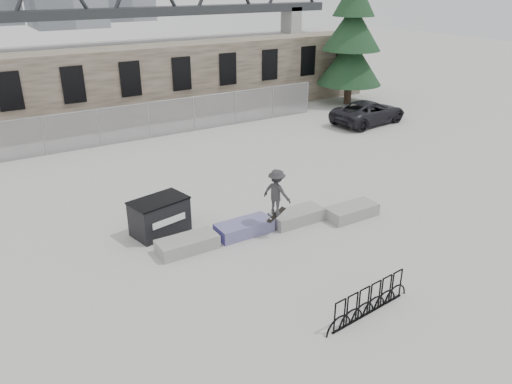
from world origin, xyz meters
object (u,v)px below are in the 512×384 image
planter_far_left (187,244)px  bike_rack (369,300)px  dumpster (160,216)px  spruce_tree (352,33)px  planter_offset (352,211)px  skateboarder (277,192)px  planter_center_right (297,216)px  planter_center_left (244,227)px  suv (369,112)px

planter_far_left → bike_rack: 6.25m
dumpster → spruce_tree: (18.69, 11.41, 4.15)m
planter_offset → skateboarder: bearing=173.9°
planter_offset → spruce_tree: bearing=49.1°
planter_center_right → dumpster: dumpster is taller
planter_center_left → dumpster: (-2.45, 1.63, 0.39)m
planter_far_left → skateboarder: bearing=-11.5°
planter_offset → planter_far_left: bearing=171.3°
planter_center_right → bike_rack: bike_rack is taller
suv → skateboarder: size_ratio=2.77×
planter_far_left → bike_rack: bike_rack is taller
planter_center_right → bike_rack: (-1.61, -5.43, 0.19)m
planter_far_left → planter_offset: (6.27, -0.96, 0.00)m
skateboarder → planter_far_left: bearing=54.9°
planter_offset → suv: suv is taller
planter_far_left → bike_rack: (2.67, -5.65, 0.19)m
planter_offset → bike_rack: bike_rack is taller
planter_far_left → planter_center_left: size_ratio=1.00×
planter_center_left → planter_offset: size_ratio=1.00×
bike_rack → planter_center_right: bearing=73.5°
skateboarder → suv: bearing=-78.7°
planter_center_right → suv: size_ratio=0.39×
planter_far_left → planter_center_right: same height
planter_far_left → bike_rack: bearing=-64.7°
dumpster → bike_rack: bearing=-80.0°
planter_center_right → dumpster: size_ratio=0.94×
spruce_tree → suv: spruce_tree is taller
planter_center_right → spruce_tree: spruce_tree is taller
planter_offset → planter_center_right: bearing=159.4°
dumpster → planter_far_left: bearing=-92.5°
planter_center_left → planter_center_right: same height
planter_far_left → planter_center_right: bearing=-2.9°
bike_rack → skateboarder: bearing=85.3°
planter_center_right → skateboarder: bearing=-161.2°
planter_far_left → spruce_tree: spruce_tree is taller
suv → skateboarder: skateboarder is taller
planter_far_left → planter_center_left: 2.17m
bike_rack → suv: bearing=46.5°
skateboarder → spruce_tree: bearing=-71.9°
planter_far_left → suv: suv is taller
planter_center_right → suv: 14.54m
planter_far_left → dumpster: 1.71m
planter_center_left → planter_center_right: 2.12m
dumpster → bike_rack: 7.87m
planter_center_right → spruce_tree: size_ratio=0.17×
planter_center_left → skateboarder: skateboarder is taller
spruce_tree → skateboarder: 20.79m
planter_offset → skateboarder: skateboarder is taller
planter_center_left → dumpster: bearing=146.3°
bike_rack → planter_center_left: bearing=95.1°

